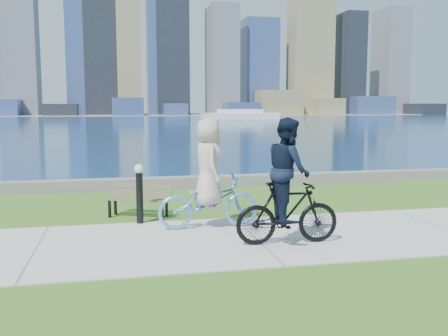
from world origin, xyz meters
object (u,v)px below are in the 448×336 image
(cyclist_woman, at_px, (209,188))
(cyclist_man, at_px, (288,192))
(park_bench, at_px, (139,197))
(bollard_lamp, at_px, (139,190))

(cyclist_woman, distance_m, cyclist_man, 1.92)
(park_bench, height_order, bollard_lamp, bollard_lamp)
(park_bench, height_order, cyclist_man, cyclist_man)
(park_bench, distance_m, bollard_lamp, 0.81)
(cyclist_man, bearing_deg, cyclist_woman, 40.48)
(park_bench, distance_m, cyclist_man, 3.93)
(park_bench, relative_size, bollard_lamp, 1.16)
(bollard_lamp, bearing_deg, cyclist_woman, -26.95)
(park_bench, xyz_separation_m, cyclist_woman, (1.35, -1.45, 0.41))
(bollard_lamp, relative_size, cyclist_man, 0.56)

